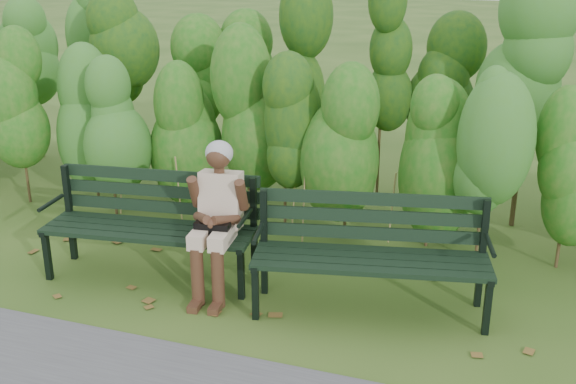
% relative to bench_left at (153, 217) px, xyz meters
% --- Properties ---
extents(ground, '(80.00, 80.00, 0.00)m').
position_rel_bench_left_xyz_m(ground, '(1.08, -0.02, -0.52)').
color(ground, '#2A4B15').
extents(hedge_band, '(11.04, 1.67, 2.42)m').
position_rel_bench_left_xyz_m(hedge_band, '(1.08, 1.84, 0.74)').
color(hedge_band, '#47381E').
rests_on(hedge_band, ground).
extents(leaf_litter, '(4.72, 2.12, 0.01)m').
position_rel_bench_left_xyz_m(leaf_litter, '(1.42, -0.34, -0.51)').
color(leaf_litter, brown).
rests_on(leaf_litter, ground).
extents(bench_left, '(1.81, 0.79, 0.88)m').
position_rel_bench_left_xyz_m(bench_left, '(0.00, 0.00, 0.00)').
color(bench_left, black).
rests_on(bench_left, ground).
extents(bench_right, '(1.83, 0.91, 0.88)m').
position_rel_bench_left_xyz_m(bench_right, '(1.85, 0.01, 0.00)').
color(bench_right, black).
rests_on(bench_right, ground).
extents(seated_woman, '(0.49, 0.72, 1.22)m').
position_rel_bench_left_xyz_m(seated_woman, '(0.63, -0.10, 0.18)').
color(seated_woman, beige).
rests_on(seated_woman, ground).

